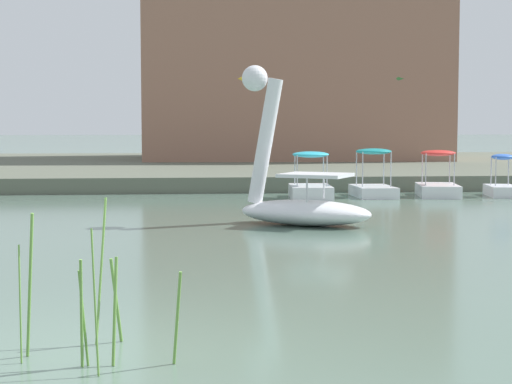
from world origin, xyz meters
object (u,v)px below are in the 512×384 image
(swan_boat, at_px, (297,193))
(tree_broadleaf_left, at_px, (389,82))
(pedal_boat_cyan, at_px, (311,184))
(pedal_boat_blue, at_px, (502,185))
(pedal_boat_teal, at_px, (373,182))
(pedal_boat_red, at_px, (438,183))

(swan_boat, distance_m, tree_broadleaf_left, 26.12)
(pedal_boat_cyan, xyz_separation_m, tree_broadleaf_left, (6.96, 17.04, 4.24))
(pedal_boat_cyan, xyz_separation_m, pedal_boat_blue, (6.50, 0.08, -0.08))
(pedal_boat_teal, bearing_deg, tree_broadleaf_left, 73.98)
(tree_broadleaf_left, bearing_deg, pedal_boat_red, -98.83)
(swan_boat, distance_m, pedal_boat_teal, 8.52)
(pedal_boat_red, bearing_deg, swan_boat, -127.40)
(pedal_boat_red, bearing_deg, tree_broadleaf_left, 81.17)
(swan_boat, bearing_deg, tree_broadleaf_left, 70.85)
(pedal_boat_teal, relative_size, tree_broadleaf_left, 0.34)
(swan_boat, bearing_deg, pedal_boat_teal, 64.45)
(pedal_boat_cyan, distance_m, pedal_boat_teal, 2.19)
(tree_broadleaf_left, bearing_deg, swan_boat, -109.15)
(swan_boat, height_order, pedal_boat_cyan, swan_boat)
(pedal_boat_blue, distance_m, tree_broadleaf_left, 17.50)
(pedal_boat_cyan, distance_m, tree_broadleaf_left, 18.89)
(swan_boat, bearing_deg, pedal_boat_red, 52.60)
(pedal_boat_teal, distance_m, tree_broadleaf_left, 17.90)
(pedal_boat_teal, relative_size, pedal_boat_blue, 1.14)
(pedal_boat_cyan, relative_size, pedal_boat_teal, 1.06)
(tree_broadleaf_left, bearing_deg, pedal_boat_blue, -91.58)
(pedal_boat_red, relative_size, tree_broadleaf_left, 0.39)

